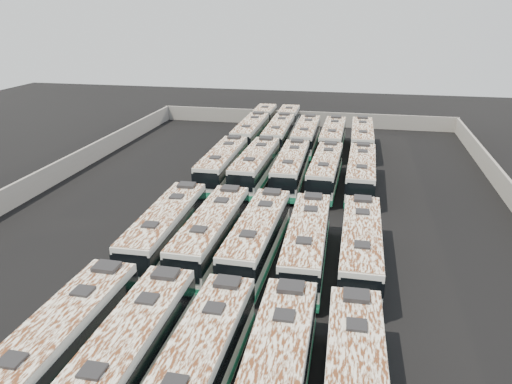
# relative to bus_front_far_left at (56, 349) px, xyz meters

# --- Properties ---
(ground) EXTENTS (140.00, 140.00, 0.00)m
(ground) POSITION_rel_bus_front_far_left_xyz_m (5.45, 22.36, -1.83)
(ground) COLOR black
(ground) RESTS_ON ground
(perimeter_wall) EXTENTS (45.20, 73.20, 2.20)m
(perimeter_wall) POSITION_rel_bus_front_far_left_xyz_m (5.45, 22.36, -0.73)
(perimeter_wall) COLOR gray
(perimeter_wall) RESTS_ON ground
(bus_front_far_left) EXTENTS (2.91, 12.75, 3.58)m
(bus_front_far_left) POSITION_rel_bus_front_far_left_xyz_m (0.00, 0.00, 0.00)
(bus_front_far_left) COLOR #B9BCB5
(bus_front_far_left) RESTS_ON ground
(bus_front_left) EXTENTS (2.76, 12.58, 3.54)m
(bus_front_left) POSITION_rel_bus_front_far_left_xyz_m (3.59, 0.08, -0.02)
(bus_front_left) COLOR #B9BCB5
(bus_front_left) RESTS_ON ground
(bus_front_center) EXTENTS (2.81, 12.35, 3.47)m
(bus_front_center) POSITION_rel_bus_front_far_left_xyz_m (7.10, 0.09, -0.06)
(bus_front_center) COLOR #B9BCB5
(bus_front_center) RESTS_ON ground
(bus_front_right) EXTENTS (2.84, 12.78, 3.60)m
(bus_front_right) POSITION_rel_bus_front_far_left_xyz_m (10.69, -0.09, 0.01)
(bus_front_right) COLOR #B9BCB5
(bus_front_right) RESTS_ON ground
(bus_midfront_far_left) EXTENTS (2.91, 12.65, 3.55)m
(bus_midfront_far_left) POSITION_rel_bus_front_far_left_xyz_m (0.07, 14.20, -0.01)
(bus_midfront_far_left) COLOR #B9BCB5
(bus_midfront_far_left) RESTS_ON ground
(bus_midfront_left) EXTENTS (2.83, 12.61, 3.55)m
(bus_midfront_left) POSITION_rel_bus_front_far_left_xyz_m (3.62, 14.14, -0.02)
(bus_midfront_left) COLOR #B9BCB5
(bus_midfront_left) RESTS_ON ground
(bus_midfront_center) EXTENTS (2.95, 12.57, 3.53)m
(bus_midfront_center) POSITION_rel_bus_front_far_left_xyz_m (7.03, 14.13, -0.03)
(bus_midfront_center) COLOR #B9BCB5
(bus_midfront_center) RESTS_ON ground
(bus_midfront_right) EXTENTS (2.89, 12.50, 3.51)m
(bus_midfront_right) POSITION_rel_bus_front_far_left_xyz_m (10.60, 13.89, -0.04)
(bus_midfront_right) COLOR #B9BCB5
(bus_midfront_right) RESTS_ON ground
(bus_midfront_far_right) EXTENTS (2.65, 12.54, 3.53)m
(bus_midfront_far_right) POSITION_rel_bus_front_far_left_xyz_m (14.29, 14.00, -0.02)
(bus_midfront_far_right) COLOR #B9BCB5
(bus_midfront_far_right) RESTS_ON ground
(bus_midback_far_left) EXTENTS (2.80, 12.68, 3.57)m
(bus_midback_far_left) POSITION_rel_bus_front_far_left_xyz_m (-0.03, 30.67, -0.01)
(bus_midback_far_left) COLOR #B9BCB5
(bus_midback_far_left) RESTS_ON ground
(bus_midback_left) EXTENTS (2.96, 12.87, 3.61)m
(bus_midback_left) POSITION_rel_bus_front_far_left_xyz_m (3.50, 30.63, 0.02)
(bus_midback_left) COLOR #B9BCB5
(bus_midback_left) RESTS_ON ground
(bus_midback_center) EXTENTS (2.76, 12.42, 3.49)m
(bus_midback_center) POSITION_rel_bus_front_far_left_xyz_m (7.15, 30.82, -0.05)
(bus_midback_center) COLOR #B9BCB5
(bus_midback_center) RESTS_ON ground
(bus_midback_right) EXTENTS (2.91, 12.34, 3.46)m
(bus_midback_right) POSITION_rel_bus_front_far_left_xyz_m (10.66, 30.75, -0.06)
(bus_midback_right) COLOR #B9BCB5
(bus_midback_right) RESTS_ON ground
(bus_midback_far_right) EXTENTS (2.83, 12.56, 3.53)m
(bus_midback_far_right) POSITION_rel_bus_front_far_left_xyz_m (14.20, 30.61, -0.03)
(bus_midback_far_right) COLOR #B9BCB5
(bus_midback_far_right) RESTS_ON ground
(bus_back_far_left) EXTENTS (2.78, 19.61, 3.55)m
(bus_back_far_left) POSITION_rel_bus_front_far_left_xyz_m (-0.09, 48.13, -0.02)
(bus_back_far_left) COLOR #B9BCB5
(bus_back_far_left) RESTS_ON ground
(bus_back_left) EXTENTS (2.94, 19.56, 3.54)m
(bus_back_left) POSITION_rel_bus_front_far_left_xyz_m (3.58, 48.22, -0.02)
(bus_back_left) COLOR #B9BCB5
(bus_back_left) RESTS_ON ground
(bus_back_center) EXTENTS (2.71, 12.49, 3.52)m
(bus_back_center) POSITION_rel_bus_front_far_left_xyz_m (7.17, 44.70, -0.03)
(bus_back_center) COLOR #B9BCB5
(bus_back_center) RESTS_ON ground
(bus_back_right) EXTENTS (2.76, 12.45, 3.50)m
(bus_back_right) POSITION_rel_bus_front_far_left_xyz_m (10.59, 44.69, -0.04)
(bus_back_right) COLOR #B9BCB5
(bus_back_right) RESTS_ON ground
(bus_back_far_right) EXTENTS (2.76, 12.55, 3.53)m
(bus_back_far_right) POSITION_rel_bus_front_far_left_xyz_m (14.19, 44.81, -0.03)
(bus_back_far_right) COLOR #B9BCB5
(bus_back_far_right) RESTS_ON ground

